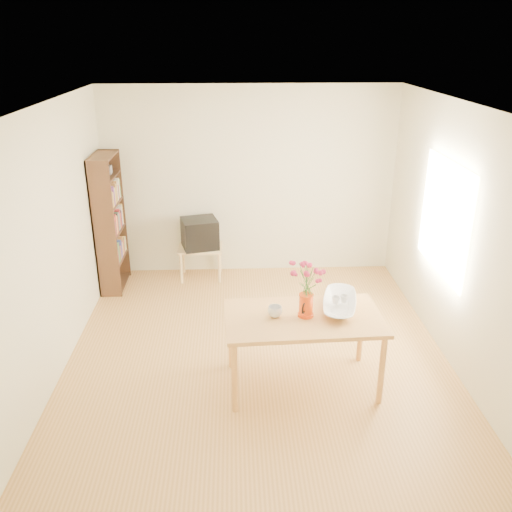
{
  "coord_description": "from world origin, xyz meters",
  "views": [
    {
      "loc": [
        -0.23,
        -5.02,
        3.19
      ],
      "look_at": [
        0.0,
        0.3,
        1.0
      ],
      "focal_mm": 38.0,
      "sensor_mm": 36.0,
      "label": 1
    }
  ],
  "objects_px": {
    "table": "(303,323)",
    "mug": "(275,311)",
    "bowl": "(341,286)",
    "television": "(200,233)",
    "pitcher": "(306,306)"
  },
  "relations": [
    {
      "from": "mug",
      "to": "television",
      "type": "height_order",
      "value": "television"
    },
    {
      "from": "table",
      "to": "mug",
      "type": "bearing_deg",
      "value": 176.02
    },
    {
      "from": "bowl",
      "to": "television",
      "type": "xyz_separation_m",
      "value": [
        -1.48,
        2.4,
        -0.31
      ]
    },
    {
      "from": "television",
      "to": "mug",
      "type": "bearing_deg",
      "value": -85.92
    },
    {
      "from": "table",
      "to": "bowl",
      "type": "distance_m",
      "value": 0.51
    },
    {
      "from": "mug",
      "to": "television",
      "type": "distance_m",
      "value": 2.7
    },
    {
      "from": "television",
      "to": "table",
      "type": "bearing_deg",
      "value": -80.73
    },
    {
      "from": "mug",
      "to": "bowl",
      "type": "xyz_separation_m",
      "value": [
        0.64,
        0.17,
        0.17
      ]
    },
    {
      "from": "mug",
      "to": "television",
      "type": "xyz_separation_m",
      "value": [
        -0.84,
        2.56,
        -0.14
      ]
    },
    {
      "from": "table",
      "to": "pitcher",
      "type": "xyz_separation_m",
      "value": [
        0.02,
        0.01,
        0.18
      ]
    },
    {
      "from": "pitcher",
      "to": "mug",
      "type": "xyz_separation_m",
      "value": [
        -0.29,
        -0.0,
        -0.05
      ]
    },
    {
      "from": "pitcher",
      "to": "mug",
      "type": "distance_m",
      "value": 0.29
    },
    {
      "from": "table",
      "to": "pitcher",
      "type": "height_order",
      "value": "pitcher"
    },
    {
      "from": "television",
      "to": "pitcher",
      "type": "bearing_deg",
      "value": -80.33
    },
    {
      "from": "pitcher",
      "to": "table",
      "type": "bearing_deg",
      "value": -134.58
    }
  ]
}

